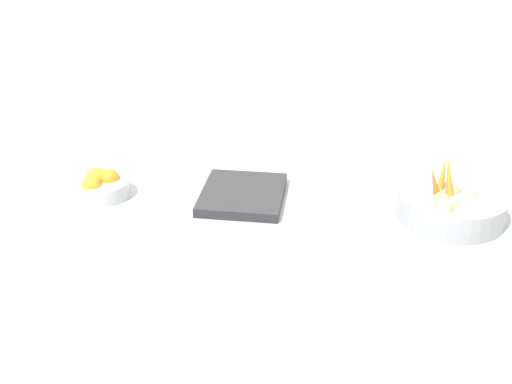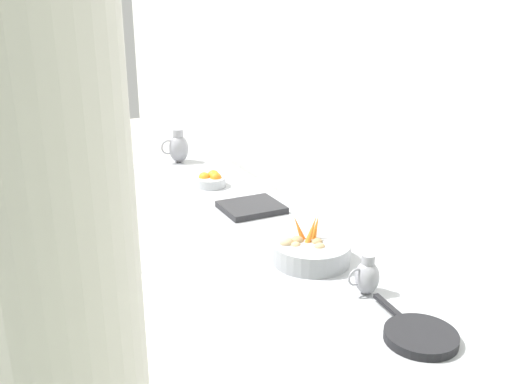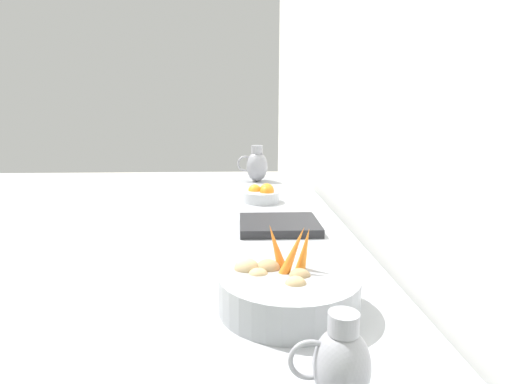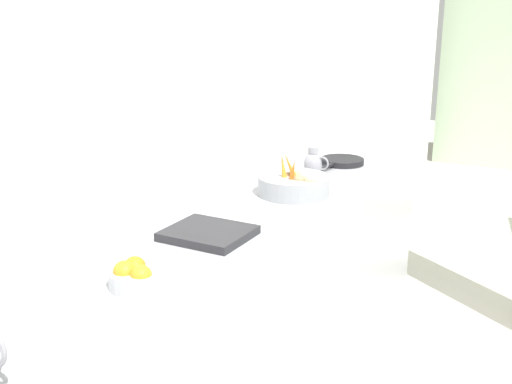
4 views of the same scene
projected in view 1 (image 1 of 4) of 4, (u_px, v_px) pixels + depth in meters
The scene contains 5 objects.
tile_wall_left at pixel (459, 29), 2.32m from camera, with size 0.10×9.34×3.00m, color white.
prep_counter at pixel (308, 312), 2.45m from camera, with size 0.67×3.29×0.94m, color #9EA0A5.
vegetable_colander at pixel (450, 205), 2.15m from camera, with size 0.37×0.37×0.22m.
orange_bowl at pixel (101, 186), 2.31m from camera, with size 0.20×0.20×0.10m.
counter_sink_basin at pixel (243, 195), 2.30m from camera, with size 0.34×0.30×0.04m, color #232326.
Camera 1 is at (0.48, -0.19, 2.00)m, focal length 43.34 mm.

